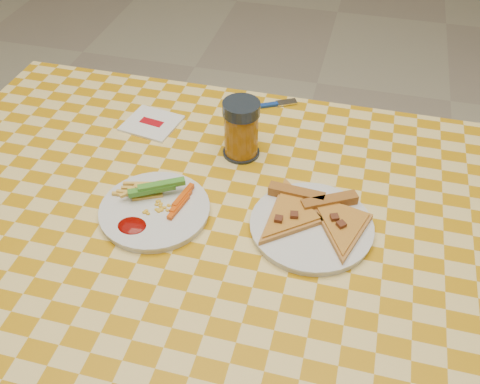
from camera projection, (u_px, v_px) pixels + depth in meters
The scene contains 8 objects.
table at pixel (218, 244), 1.05m from camera, with size 1.28×0.88×0.76m.
plate_left at pixel (155, 211), 1.00m from camera, with size 0.20×0.20×0.01m, color silver.
plate_right at pixel (311, 227), 0.97m from camera, with size 0.22×0.22×0.01m, color silver.
fries_veggies at pixel (152, 199), 1.00m from camera, with size 0.16×0.15×0.04m.
pizza_slices at pixel (314, 216), 0.97m from camera, with size 0.27×0.24×0.02m.
drink_glass at pixel (241, 130), 1.10m from camera, with size 0.08×0.08×0.13m.
napkin at pixel (152, 123), 1.21m from camera, with size 0.13×0.12×0.01m.
fork at pixel (266, 105), 1.26m from camera, with size 0.15×0.09×0.01m.
Camera 1 is at (0.22, -0.67, 1.47)m, focal length 40.00 mm.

